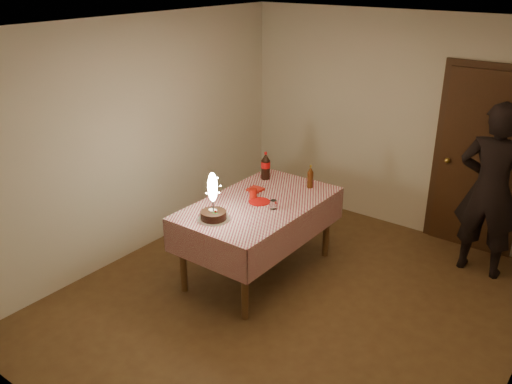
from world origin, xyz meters
TOP-DOWN VIEW (x-y plane):
  - ground at (0.00, 0.00)m, footprint 4.00×4.50m
  - room_shell at (0.03, 0.08)m, footprint 4.04×4.54m
  - dining_table at (-0.58, 0.28)m, footprint 1.02×1.72m
  - birthday_cake at (-0.69, -0.30)m, footprint 0.31×0.31m
  - red_plate at (-0.58, 0.29)m, footprint 0.22×0.22m
  - red_cup at (-0.70, 0.33)m, footprint 0.08×0.08m
  - clear_cup at (-0.37, 0.24)m, footprint 0.07×0.07m
  - napkin_stack at (-0.80, 0.51)m, footprint 0.15×0.15m
  - cola_bottle at (-0.91, 0.85)m, footprint 0.10×0.10m
  - amber_bottle_right at (-0.38, 0.93)m, footprint 0.06×0.06m
  - photographer at (1.28, 1.73)m, footprint 0.69×0.48m

SIDE VIEW (x-z plane):
  - ground at x=0.00m, z-range -0.01..0.01m
  - dining_table at x=-0.58m, z-range 0.30..1.12m
  - red_plate at x=-0.58m, z-range 0.82..0.83m
  - napkin_stack at x=-0.80m, z-range 0.82..0.84m
  - clear_cup at x=-0.37m, z-range 0.82..0.91m
  - red_cup at x=-0.70m, z-range 0.82..0.92m
  - photographer at x=1.28m, z-range 0.00..1.86m
  - amber_bottle_right at x=-0.38m, z-range 0.81..1.07m
  - birthday_cake at x=-0.69m, z-range 0.71..1.19m
  - cola_bottle at x=-0.91m, z-range 0.81..1.13m
  - room_shell at x=0.03m, z-range 0.34..2.96m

